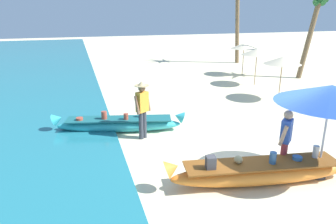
% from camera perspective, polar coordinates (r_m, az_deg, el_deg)
% --- Properties ---
extents(ground_plane, '(80.00, 80.00, 0.00)m').
position_cam_1_polar(ground_plane, '(9.01, 14.63, -8.33)').
color(ground_plane, beige).
extents(boat_orange_foreground, '(4.62, 1.29, 0.82)m').
position_cam_1_polar(boat_orange_foreground, '(7.86, 16.28, -10.19)').
color(boat_orange_foreground, orange).
rests_on(boat_orange_foreground, ground).
extents(boat_cyan_midground, '(4.34, 1.53, 0.72)m').
position_cam_1_polar(boat_cyan_midground, '(10.70, -8.72, -2.14)').
color(boat_cyan_midground, '#33B2BC').
rests_on(boat_cyan_midground, ground).
extents(person_vendor_hatted, '(0.58, 0.47, 1.83)m').
position_cam_1_polar(person_vendor_hatted, '(9.79, -4.62, 1.07)').
color(person_vendor_hatted, '#333842').
rests_on(person_vendor_hatted, ground).
extents(person_tourist_customer, '(0.54, 0.52, 1.62)m').
position_cam_1_polar(person_tourist_customer, '(8.26, 20.24, -4.42)').
color(person_tourist_customer, '#B2383D').
rests_on(person_tourist_customer, ground).
extents(patio_umbrella_large, '(2.45, 2.45, 2.30)m').
position_cam_1_polar(patio_umbrella_large, '(8.03, 27.08, 2.81)').
color(patio_umbrella_large, '#B7B7BC').
rests_on(patio_umbrella_large, ground).
extents(parasol_row_0, '(1.60, 1.60, 1.91)m').
position_cam_1_polar(parasol_row_0, '(14.83, 19.78, 8.66)').
color(parasol_row_0, '#8E6B47').
rests_on(parasol_row_0, ground).
extents(parasol_row_1, '(1.60, 1.60, 1.91)m').
position_cam_1_polar(parasol_row_1, '(17.38, 15.62, 10.31)').
color(parasol_row_1, '#8E6B47').
rests_on(parasol_row_1, ground).
extents(parasol_row_2, '(1.60, 1.60, 1.91)m').
position_cam_1_polar(parasol_row_2, '(19.92, 13.44, 11.40)').
color(parasol_row_2, '#8E6B47').
rests_on(parasol_row_2, ground).
extents(palm_tree_leaning_seaward, '(2.96, 2.51, 5.12)m').
position_cam_1_polar(palm_tree_leaning_seaward, '(20.34, 25.37, 17.09)').
color(palm_tree_leaning_seaward, brown).
rests_on(palm_tree_leaning_seaward, ground).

